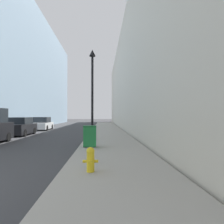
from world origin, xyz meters
TOP-DOWN VIEW (x-y plane):
  - sidewalk_right at (5.76, 18.00)m, footprint 3.66×60.00m
  - building_right_stone at (13.69, 26.00)m, footprint 12.00×60.00m
  - fire_hydrant at (4.88, 1.68)m, footprint 0.48×0.36m
  - trash_bin at (4.54, 6.91)m, footprint 0.70×0.62m
  - lamppost at (4.44, 11.67)m, footprint 0.50×0.50m
  - parked_sedan_near at (-2.47, 15.72)m, footprint 1.89×4.40m
  - parked_sedan_far at (-2.47, 23.05)m, footprint 1.99×4.33m

SIDE VIEW (x-z plane):
  - sidewalk_right at x=5.76m, z-range 0.00..0.15m
  - fire_hydrant at x=4.88m, z-range 0.17..0.92m
  - parked_sedan_far at x=-2.47m, z-range -0.07..1.57m
  - trash_bin at x=4.54m, z-range 0.17..1.33m
  - parked_sedan_near at x=-2.47m, z-range -0.07..1.61m
  - lamppost at x=4.44m, z-range 0.86..7.61m
  - building_right_stone at x=13.69m, z-range 0.00..13.60m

